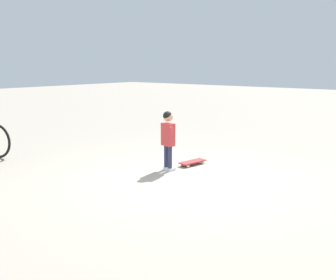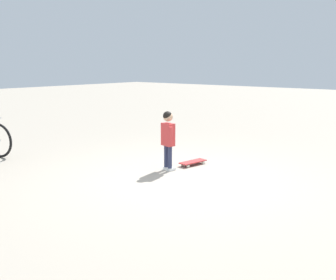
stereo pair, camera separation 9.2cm
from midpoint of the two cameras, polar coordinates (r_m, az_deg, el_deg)
ground_plane at (r=6.37m, az=1.43°, el=-5.77°), size 50.00×50.00×0.00m
child_person at (r=6.72m, az=-0.38°, el=0.89°), size 0.29×0.32×1.06m
skateboard at (r=7.21m, az=3.32°, el=-3.27°), size 0.59×0.29×0.07m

